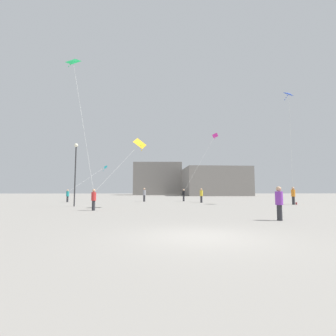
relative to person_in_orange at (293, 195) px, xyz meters
name	(u,v)px	position (x,y,z in m)	size (l,w,h in m)	color
ground_plane	(201,237)	(-12.98, -18.09, -1.02)	(300.00, 300.00, 0.00)	gray
person_in_orange	(293,195)	(0.00, 0.00, 0.00)	(0.41, 0.41, 1.87)	#2D2D33
person_in_purple	(279,202)	(-8.43, -13.97, -0.12)	(0.36, 0.36, 1.64)	#2D2D33
person_in_black	(184,195)	(-10.61, 9.29, -0.08)	(0.37, 0.37, 1.72)	#2D2D33
person_in_teal	(68,195)	(-25.95, 7.27, -0.12)	(0.36, 0.36, 1.64)	#2D2D33
person_in_yellow	(201,195)	(-8.85, 5.11, -0.05)	(0.39, 0.39, 1.78)	#2D2D33
person_in_red	(94,199)	(-18.99, -7.23, -0.16)	(0.34, 0.34, 1.58)	#2D2D33
person_in_grey	(144,194)	(-16.10, 8.52, -0.01)	(0.40, 0.40, 1.85)	#2D2D33
kite_cyan_diamond	(105,168)	(-23.02, 15.57, 4.27)	(3.44, 8.95, 4.41)	#1EB2C6
kite_cobalt_diamond	(289,94)	(-0.05, -0.11, 10.91)	(1.52, 1.51, 11.06)	blue
kite_amber_delta	(140,144)	(-15.84, -4.64, 4.42)	(3.76, 3.28, 4.58)	yellow
kite_magenta_delta	(214,137)	(-5.29, 12.89, 8.99)	(6.08, 4.28, 9.27)	#D12899
kite_emerald_delta	(73,64)	(-22.78, -1.56, 13.08)	(4.57, 6.21, 13.53)	green
building_left_hall	(158,179)	(-13.98, 70.22, 4.97)	(18.09, 13.59, 11.98)	gray
building_centre_hall	(214,182)	(4.02, 53.68, 3.38)	(19.71, 17.81, 8.80)	gray
lamppost_east	(76,165)	(-22.07, -2.04, 2.87)	(0.36, 0.36, 5.95)	#2D2D30
handbag_beside_flyer	(296,203)	(0.35, 0.10, -0.90)	(0.32, 0.14, 0.24)	maroon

